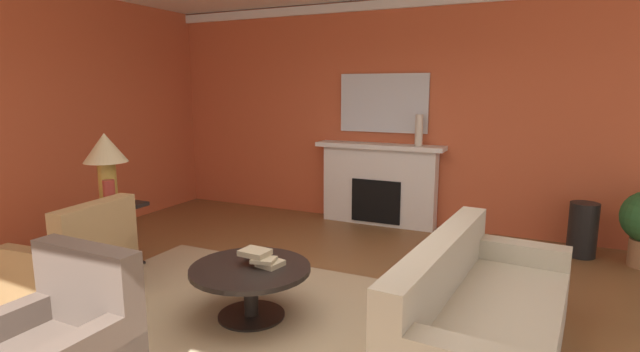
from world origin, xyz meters
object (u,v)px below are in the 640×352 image
object	(u,v)px
mantel_mirror	(383,103)
vase_tall_corner	(583,230)
armchair_near_window	(75,271)
side_table	(112,232)
vase_mantel_right	(419,130)
fireplace	(379,186)
coffee_table	(251,280)
table_lamp	(105,155)
vase_on_side_table	(109,194)
sofa	(481,321)

from	to	relation	value
mantel_mirror	vase_tall_corner	bearing A→B (deg)	-9.41
mantel_mirror	armchair_near_window	xyz separation A→B (m)	(-1.60, -3.75, -1.39)
mantel_mirror	side_table	bearing A→B (deg)	-123.92
armchair_near_window	vase_mantel_right	distance (m)	4.30
mantel_mirror	armchair_near_window	world-z (taller)	mantel_mirror
fireplace	side_table	bearing A→B (deg)	-125.03
coffee_table	table_lamp	xyz separation A→B (m)	(-1.96, 0.33, 0.89)
table_lamp	vase_mantel_right	bearing A→B (deg)	47.74
armchair_near_window	vase_on_side_table	size ratio (longest dim) A/B	3.22
fireplace	mantel_mirror	xyz separation A→B (m)	(0.00, 0.12, 1.15)
sofa	vase_mantel_right	size ratio (longest dim) A/B	5.20
sofa	vase_tall_corner	xyz separation A→B (m)	(0.77, 2.76, 0.02)
mantel_mirror	side_table	world-z (taller)	mantel_mirror
coffee_table	vase_on_side_table	distance (m)	1.89
fireplace	sofa	distance (m)	3.54
table_lamp	mantel_mirror	bearing A→B (deg)	56.08
armchair_near_window	fireplace	bearing A→B (deg)	66.27
sofa	side_table	distance (m)	3.78
side_table	vase_on_side_table	xyz separation A→B (m)	(0.15, -0.12, 0.45)
mantel_mirror	vase_mantel_right	xyz separation A→B (m)	(0.55, -0.17, -0.34)
sofa	side_table	size ratio (longest dim) A/B	3.09
side_table	fireplace	bearing A→B (deg)	54.97
sofa	vase_mantel_right	bearing A→B (deg)	112.04
armchair_near_window	side_table	bearing A→B (deg)	117.95
coffee_table	vase_mantel_right	bearing A→B (deg)	79.20
vase_mantel_right	sofa	bearing A→B (deg)	-67.96
mantel_mirror	sofa	xyz separation A→B (m)	(1.77, -3.18, -1.40)
vase_tall_corner	side_table	bearing A→B (deg)	-150.57
coffee_table	vase_tall_corner	world-z (taller)	vase_tall_corner
table_lamp	sofa	bearing A→B (deg)	-2.97
fireplace	table_lamp	bearing A→B (deg)	-125.03
fireplace	sofa	xyz separation A→B (m)	(1.77, -3.06, -0.24)
armchair_near_window	coffee_table	xyz separation A→B (m)	(1.55, 0.44, 0.03)
vase_mantel_right	side_table	bearing A→B (deg)	-132.26
fireplace	vase_tall_corner	bearing A→B (deg)	-6.73
sofa	coffee_table	size ratio (longest dim) A/B	2.17
fireplace	sofa	bearing A→B (deg)	-59.96
armchair_near_window	table_lamp	size ratio (longest dim) A/B	1.27
sofa	vase_on_side_table	bearing A→B (deg)	178.81
mantel_mirror	side_table	xyz separation A→B (m)	(-2.00, -2.98, -1.30)
coffee_table	mantel_mirror	bearing A→B (deg)	89.15
sofa	coffee_table	distance (m)	1.82
table_lamp	vase_tall_corner	bearing A→B (deg)	29.43
mantel_mirror	vase_on_side_table	distance (m)	3.71
armchair_near_window	vase_tall_corner	bearing A→B (deg)	38.89
mantel_mirror	table_lamp	distance (m)	3.62
mantel_mirror	vase_on_side_table	bearing A→B (deg)	-120.88
mantel_mirror	fireplace	bearing A→B (deg)	-90.00
side_table	sofa	bearing A→B (deg)	-2.97
table_lamp	vase_on_side_table	distance (m)	0.42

